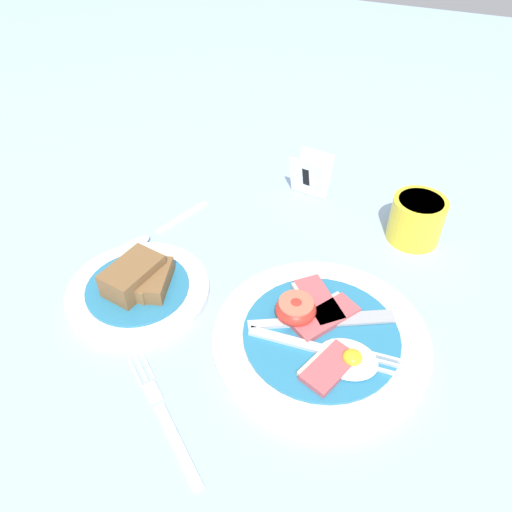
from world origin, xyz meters
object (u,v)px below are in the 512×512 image
(bread_plate, at_px, (138,286))
(teaspoon_by_saucer, at_px, (145,239))
(breakfast_plate, at_px, (320,336))
(fork_on_cloth, at_px, (165,417))
(number_card, at_px, (309,175))
(sugar_cup, at_px, (417,218))

(bread_plate, xyz_separation_m, teaspoon_by_saucer, (-0.05, 0.10, -0.01))
(breakfast_plate, distance_m, fork_on_cloth, 0.21)
(number_card, bearing_deg, bread_plate, -105.30)
(teaspoon_by_saucer, distance_m, fork_on_cloth, 0.31)
(number_card, xyz_separation_m, teaspoon_by_saucer, (-0.19, -0.22, -0.03))
(bread_plate, distance_m, fork_on_cloth, 0.20)
(sugar_cup, xyz_separation_m, fork_on_cloth, (-0.20, -0.41, -0.03))
(sugar_cup, bearing_deg, bread_plate, -140.78)
(bread_plate, xyz_separation_m, fork_on_cloth, (0.13, -0.15, -0.01))
(bread_plate, relative_size, sugar_cup, 2.41)
(bread_plate, height_order, teaspoon_by_saucer, bread_plate)
(sugar_cup, relative_size, fork_on_cloth, 0.51)
(breakfast_plate, bearing_deg, fork_on_cloth, -126.79)
(number_card, distance_m, fork_on_cloth, 0.47)
(bread_plate, distance_m, teaspoon_by_saucer, 0.11)
(sugar_cup, bearing_deg, teaspoon_by_saucer, -156.44)
(breakfast_plate, xyz_separation_m, fork_on_cloth, (-0.12, -0.17, -0.01))
(sugar_cup, relative_size, teaspoon_by_saucer, 0.42)
(breakfast_plate, distance_m, sugar_cup, 0.26)
(breakfast_plate, height_order, fork_on_cloth, breakfast_plate)
(fork_on_cloth, bearing_deg, sugar_cup, -77.60)
(number_card, height_order, fork_on_cloth, number_card)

